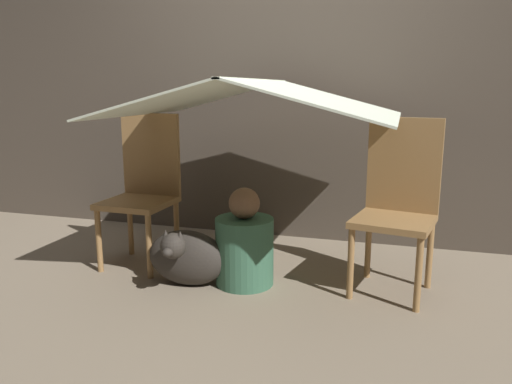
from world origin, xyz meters
name	(u,v)px	position (x,y,z in m)	size (l,w,h in m)	color
ground_plane	(250,285)	(0.00, 0.00, 0.00)	(8.80, 8.80, 0.00)	gray
wall_back	(292,73)	(0.00, 1.06, 1.25)	(7.00, 0.05, 2.50)	#4C4238
chair_left	(144,185)	(-0.79, 0.20, 0.52)	(0.43, 0.43, 0.98)	olive
chair_right	(398,201)	(0.81, 0.20, 0.52)	(0.49, 0.49, 0.98)	olive
sheet_canopy	(256,98)	(0.00, 0.12, 1.09)	(1.59, 1.28, 0.22)	silver
person_front	(245,246)	(-0.04, 0.02, 0.23)	(0.34, 0.34, 0.58)	#38664C
dog	(186,256)	(-0.36, -0.11, 0.18)	(0.48, 0.39, 0.38)	#332D28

